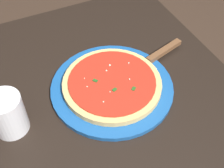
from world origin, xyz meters
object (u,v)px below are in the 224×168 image
object	(u,v)px
pizza_server	(154,58)
cup_tall_drink	(8,114)
serving_plate	(112,87)
pizza	(112,83)

from	to	relation	value
pizza_server	cup_tall_drink	distance (m)	0.42
serving_plate	pizza_server	world-z (taller)	pizza_server
serving_plate	pizza	xyz separation A→B (m)	(-0.00, -0.00, 0.02)
serving_plate	pizza_server	bearing A→B (deg)	-74.68
serving_plate	cup_tall_drink	distance (m)	0.27
serving_plate	cup_tall_drink	size ratio (longest dim) A/B	3.10
pizza	cup_tall_drink	world-z (taller)	cup_tall_drink
pizza	cup_tall_drink	bearing A→B (deg)	91.51
pizza	cup_tall_drink	distance (m)	0.27
serving_plate	pizza_server	xyz separation A→B (m)	(0.04, -0.15, 0.01)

